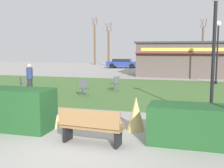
{
  "coord_description": "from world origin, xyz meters",
  "views": [
    {
      "loc": [
        2.81,
        -6.23,
        2.51
      ],
      "look_at": [
        0.13,
        3.15,
        1.28
      ],
      "focal_mm": 44.67,
      "sensor_mm": 36.0,
      "label": 1
    }
  ],
  "objects_px": {
    "cafe_chair_west": "(23,83)",
    "tree_left_bg": "(95,44)",
    "person_strolling": "(30,79)",
    "parked_car_west_slot": "(123,63)",
    "park_bench": "(91,127)",
    "lamppost_far": "(218,45)",
    "cafe_chair_east": "(115,82)",
    "food_kiosk": "(190,59)",
    "lamppost_mid": "(214,41)",
    "cafe_chair_center": "(84,87)",
    "tree_right_bg": "(109,47)",
    "tree_center_bg": "(203,46)"
  },
  "relations": [
    {
      "from": "person_strolling",
      "to": "tree_right_bg",
      "type": "height_order",
      "value": "tree_right_bg"
    },
    {
      "from": "cafe_chair_east",
      "to": "person_strolling",
      "type": "bearing_deg",
      "value": -153.36
    },
    {
      "from": "cafe_chair_west",
      "to": "cafe_chair_center",
      "type": "xyz_separation_m",
      "value": [
        4.13,
        -0.68,
        0.0
      ]
    },
    {
      "from": "lamppost_mid",
      "to": "park_bench",
      "type": "bearing_deg",
      "value": -131.62
    },
    {
      "from": "tree_center_bg",
      "to": "lamppost_far",
      "type": "bearing_deg",
      "value": -89.08
    },
    {
      "from": "cafe_chair_west",
      "to": "person_strolling",
      "type": "relative_size",
      "value": 0.53
    },
    {
      "from": "cafe_chair_east",
      "to": "tree_left_bg",
      "type": "height_order",
      "value": "tree_left_bg"
    },
    {
      "from": "cafe_chair_west",
      "to": "tree_right_bg",
      "type": "xyz_separation_m",
      "value": [
        -2.14,
        24.89,
        2.21
      ]
    },
    {
      "from": "food_kiosk",
      "to": "parked_car_west_slot",
      "type": "height_order",
      "value": "food_kiosk"
    },
    {
      "from": "parked_car_west_slot",
      "to": "food_kiosk",
      "type": "bearing_deg",
      "value": -46.74
    },
    {
      "from": "cafe_chair_center",
      "to": "person_strolling",
      "type": "bearing_deg",
      "value": 179.66
    },
    {
      "from": "cafe_chair_east",
      "to": "person_strolling",
      "type": "distance_m",
      "value": 4.9
    },
    {
      "from": "park_bench",
      "to": "tree_right_bg",
      "type": "relative_size",
      "value": 0.28
    },
    {
      "from": "lamppost_far",
      "to": "tree_center_bg",
      "type": "xyz_separation_m",
      "value": [
        -0.32,
        20.11,
        0.16
      ]
    },
    {
      "from": "lamppost_mid",
      "to": "cafe_chair_east",
      "type": "xyz_separation_m",
      "value": [
        -5.03,
        5.5,
        -2.26
      ]
    },
    {
      "from": "park_bench",
      "to": "cafe_chair_center",
      "type": "bearing_deg",
      "value": 113.06
    },
    {
      "from": "cafe_chair_west",
      "to": "tree_left_bg",
      "type": "xyz_separation_m",
      "value": [
        -5.29,
        27.74,
        2.82
      ]
    },
    {
      "from": "park_bench",
      "to": "lamppost_mid",
      "type": "height_order",
      "value": "lamppost_mid"
    },
    {
      "from": "cafe_chair_center",
      "to": "cafe_chair_west",
      "type": "bearing_deg",
      "value": 170.61
    },
    {
      "from": "cafe_chair_center",
      "to": "parked_car_west_slot",
      "type": "height_order",
      "value": "parked_car_west_slot"
    },
    {
      "from": "park_bench",
      "to": "parked_car_west_slot",
      "type": "relative_size",
      "value": 0.4
    },
    {
      "from": "cafe_chair_east",
      "to": "park_bench",
      "type": "bearing_deg",
      "value": -78.73
    },
    {
      "from": "park_bench",
      "to": "person_strolling",
      "type": "height_order",
      "value": "person_strolling"
    },
    {
      "from": "park_bench",
      "to": "tree_left_bg",
      "type": "bearing_deg",
      "value": 109.28
    },
    {
      "from": "lamppost_mid",
      "to": "lamppost_far",
      "type": "bearing_deg",
      "value": 84.69
    },
    {
      "from": "cafe_chair_west",
      "to": "tree_right_bg",
      "type": "bearing_deg",
      "value": 94.92
    },
    {
      "from": "lamppost_mid",
      "to": "tree_center_bg",
      "type": "bearing_deg",
      "value": 88.72
    },
    {
      "from": "cafe_chair_east",
      "to": "cafe_chair_center",
      "type": "height_order",
      "value": "same"
    },
    {
      "from": "person_strolling",
      "to": "tree_center_bg",
      "type": "distance_m",
      "value": 29.57
    },
    {
      "from": "parked_car_west_slot",
      "to": "cafe_chair_east",
      "type": "bearing_deg",
      "value": -77.49
    },
    {
      "from": "park_bench",
      "to": "lamppost_mid",
      "type": "bearing_deg",
      "value": 48.38
    },
    {
      "from": "park_bench",
      "to": "tree_right_bg",
      "type": "xyz_separation_m",
      "value": [
        -9.21,
        32.48,
        2.26
      ]
    },
    {
      "from": "cafe_chair_west",
      "to": "person_strolling",
      "type": "distance_m",
      "value": 1.16
    },
    {
      "from": "tree_right_bg",
      "to": "tree_center_bg",
      "type": "bearing_deg",
      "value": 9.32
    },
    {
      "from": "cafe_chair_east",
      "to": "tree_left_bg",
      "type": "bearing_deg",
      "value": 111.91
    },
    {
      "from": "person_strolling",
      "to": "parked_car_west_slot",
      "type": "height_order",
      "value": "person_strolling"
    },
    {
      "from": "cafe_chair_west",
      "to": "person_strolling",
      "type": "height_order",
      "value": "person_strolling"
    },
    {
      "from": "park_bench",
      "to": "parked_car_west_slot",
      "type": "xyz_separation_m",
      "value": [
        -6.23,
        29.01,
        0.16
      ]
    },
    {
      "from": "person_strolling",
      "to": "park_bench",
      "type": "bearing_deg",
      "value": -79.18
    },
    {
      "from": "food_kiosk",
      "to": "tree_left_bg",
      "type": "relative_size",
      "value": 1.28
    },
    {
      "from": "lamppost_far",
      "to": "tree_center_bg",
      "type": "bearing_deg",
      "value": 90.92
    },
    {
      "from": "person_strolling",
      "to": "parked_car_west_slot",
      "type": "xyz_separation_m",
      "value": [
        -0.04,
        22.09,
        -0.22
      ]
    },
    {
      "from": "park_bench",
      "to": "cafe_chair_west",
      "type": "bearing_deg",
      "value": 132.99
    },
    {
      "from": "lamppost_far",
      "to": "cafe_chair_west",
      "type": "relative_size",
      "value": 5.01
    },
    {
      "from": "lamppost_mid",
      "to": "cafe_chair_center",
      "type": "bearing_deg",
      "value": 151.89
    },
    {
      "from": "cafe_chair_center",
      "to": "person_strolling",
      "type": "distance_m",
      "value": 3.27
    },
    {
      "from": "lamppost_far",
      "to": "parked_car_west_slot",
      "type": "distance_m",
      "value": 17.99
    },
    {
      "from": "cafe_chair_west",
      "to": "lamppost_mid",
      "type": "bearing_deg",
      "value": -21.11
    },
    {
      "from": "cafe_chair_center",
      "to": "tree_right_bg",
      "type": "distance_m",
      "value": 26.43
    },
    {
      "from": "cafe_chair_center",
      "to": "tree_left_bg",
      "type": "bearing_deg",
      "value": 108.33
    }
  ]
}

